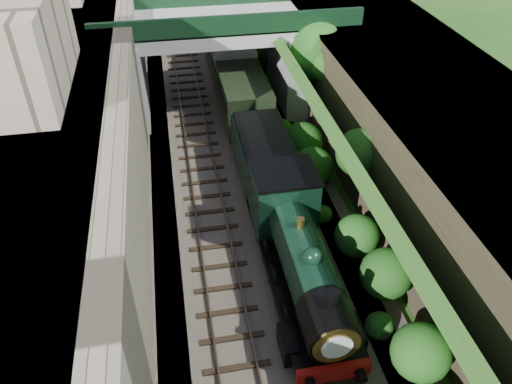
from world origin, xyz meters
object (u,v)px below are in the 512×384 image
locomotive (299,254)px  tender (264,162)px  tree (318,53)px  road_bridge (232,50)px

locomotive → tender: (-0.00, 7.36, -0.27)m
tree → locomotive: tree is taller
road_bridge → tender: (0.26, -9.67, -2.46)m
tender → locomotive: bearing=-90.0°
road_bridge → tender: 9.98m
locomotive → tender: size_ratio=1.70×
road_bridge → locomotive: size_ratio=1.56×
tree → tender: 8.76m
tree → locomotive: bearing=-108.5°
tree → tender: size_ratio=1.10×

